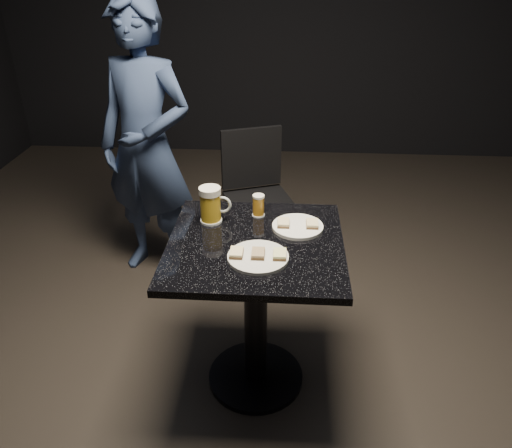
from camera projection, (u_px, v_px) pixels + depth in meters
The scene contains 10 objects.
floor at pixel (256, 378), 2.35m from camera, with size 6.00×6.00×0.00m, color black.
plate_large at pixel (258, 257), 1.88m from camera, with size 0.23×0.23×0.01m, color silver.
plate_small at pixel (298, 227), 2.08m from camera, with size 0.21×0.21×0.01m, color white.
patron at pixel (146, 147), 2.80m from camera, with size 0.58×0.38×1.60m, color navy.
table at pixel (256, 291), 2.11m from camera, with size 0.70×0.70×0.75m.
beer_mug at pixel (211, 205), 2.10m from camera, with size 0.13×0.09×0.16m.
beer_tumbler at pixel (258, 206), 2.16m from camera, with size 0.06×0.06×0.10m.
chair at pixel (257, 191), 2.99m from camera, with size 0.47×0.47×0.85m.
canapes_on_plate_large at pixel (258, 253), 1.87m from camera, with size 0.21×0.07×0.02m.
canapes_on_plate_small at pixel (298, 223), 2.07m from camera, with size 0.17×0.07×0.02m.
Camera 1 is at (0.11, -1.70, 1.78)m, focal length 35.00 mm.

